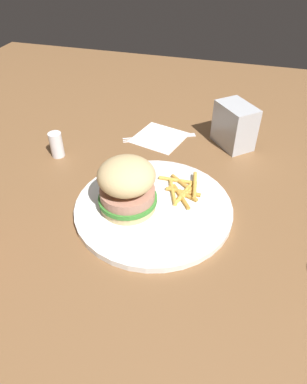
{
  "coord_description": "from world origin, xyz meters",
  "views": [
    {
      "loc": [
        0.15,
        -0.45,
        0.42
      ],
      "look_at": [
        0.03,
        -0.01,
        0.04
      ],
      "focal_mm": 32.23,
      "sensor_mm": 36.0,
      "label": 1
    }
  ],
  "objects_px": {
    "sandwich": "(127,185)",
    "salt_shaker": "(56,145)",
    "napkin": "(159,137)",
    "fork": "(159,136)",
    "plate": "(154,207)",
    "napkin_dispenser": "(235,126)",
    "fries_pile": "(183,190)"
  },
  "relations": [
    {
      "from": "plate",
      "to": "napkin_dispenser",
      "type": "height_order",
      "value": "napkin_dispenser"
    },
    {
      "from": "fries_pile",
      "to": "plate",
      "type": "bearing_deg",
      "value": -129.03
    },
    {
      "from": "napkin_dispenser",
      "to": "fork",
      "type": "bearing_deg",
      "value": -125.26
    },
    {
      "from": "fries_pile",
      "to": "napkin_dispenser",
      "type": "relative_size",
      "value": 1.04
    },
    {
      "from": "plate",
      "to": "salt_shaker",
      "type": "height_order",
      "value": "salt_shaker"
    },
    {
      "from": "sandwich",
      "to": "fries_pile",
      "type": "bearing_deg",
      "value": 38.69
    },
    {
      "from": "sandwich",
      "to": "napkin_dispenser",
      "type": "xyz_separation_m",
      "value": [
        0.15,
        0.28,
        -0.01
      ]
    },
    {
      "from": "sandwich",
      "to": "napkin_dispenser",
      "type": "relative_size",
      "value": 1.06
    },
    {
      "from": "plate",
      "to": "sandwich",
      "type": "bearing_deg",
      "value": -159.67
    },
    {
      "from": "napkin_dispenser",
      "to": "salt_shaker",
      "type": "xyz_separation_m",
      "value": [
        -0.36,
        -0.15,
        -0.02
      ]
    },
    {
      "from": "sandwich",
      "to": "fries_pile",
      "type": "relative_size",
      "value": 1.03
    },
    {
      "from": "plate",
      "to": "napkin",
      "type": "height_order",
      "value": "plate"
    },
    {
      "from": "fries_pile",
      "to": "salt_shaker",
      "type": "xyz_separation_m",
      "value": [
        -0.29,
        0.06,
        0.01
      ]
    },
    {
      "from": "plate",
      "to": "fork",
      "type": "relative_size",
      "value": 1.71
    },
    {
      "from": "fries_pile",
      "to": "salt_shaker",
      "type": "distance_m",
      "value": 0.3
    },
    {
      "from": "napkin",
      "to": "fork",
      "type": "distance_m",
      "value": 0.0
    },
    {
      "from": "sandwich",
      "to": "napkin",
      "type": "relative_size",
      "value": 0.93
    },
    {
      "from": "plate",
      "to": "napkin",
      "type": "relative_size",
      "value": 2.55
    },
    {
      "from": "sandwich",
      "to": "salt_shaker",
      "type": "bearing_deg",
      "value": 148.0
    },
    {
      "from": "napkin",
      "to": "salt_shaker",
      "type": "distance_m",
      "value": 0.24
    },
    {
      "from": "plate",
      "to": "salt_shaker",
      "type": "relative_size",
      "value": 5.1
    },
    {
      "from": "napkin",
      "to": "salt_shaker",
      "type": "xyz_separation_m",
      "value": [
        -0.19,
        -0.13,
        0.03
      ]
    },
    {
      "from": "fries_pile",
      "to": "napkin_dispenser",
      "type": "distance_m",
      "value": 0.23
    },
    {
      "from": "napkin",
      "to": "fork",
      "type": "xyz_separation_m",
      "value": [
        -0.0,
        -0.0,
        0.0
      ]
    },
    {
      "from": "fries_pile",
      "to": "fork",
      "type": "height_order",
      "value": "fries_pile"
    },
    {
      "from": "plate",
      "to": "sandwich",
      "type": "height_order",
      "value": "sandwich"
    },
    {
      "from": "sandwich",
      "to": "napkin",
      "type": "xyz_separation_m",
      "value": [
        -0.01,
        0.26,
        -0.06
      ]
    },
    {
      "from": "napkin",
      "to": "fork",
      "type": "height_order",
      "value": "fork"
    },
    {
      "from": "fork",
      "to": "napkin_dispenser",
      "type": "xyz_separation_m",
      "value": [
        0.17,
        0.02,
        0.04
      ]
    },
    {
      "from": "napkin",
      "to": "napkin_dispenser",
      "type": "height_order",
      "value": "napkin_dispenser"
    },
    {
      "from": "sandwich",
      "to": "fork",
      "type": "distance_m",
      "value": 0.27
    },
    {
      "from": "salt_shaker",
      "to": "fork",
      "type": "bearing_deg",
      "value": 34.6
    }
  ]
}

